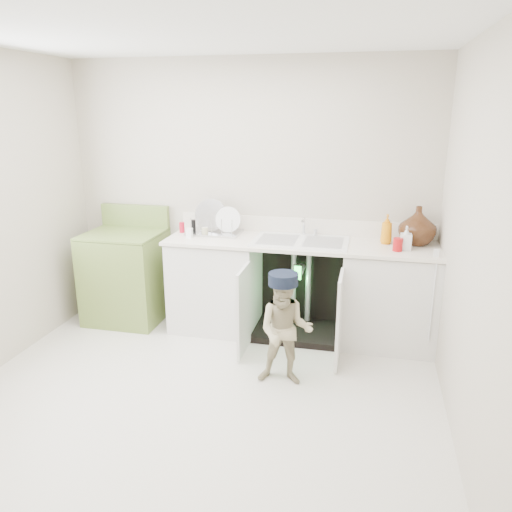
{
  "coord_description": "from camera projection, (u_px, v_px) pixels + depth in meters",
  "views": [
    {
      "loc": [
        1.13,
        -3.09,
        2.05
      ],
      "look_at": [
        0.26,
        0.7,
        0.89
      ],
      "focal_mm": 35.0,
      "sensor_mm": 36.0,
      "label": 1
    }
  ],
  "objects": [
    {
      "name": "avocado_stove",
      "position": [
        126.0,
        275.0,
        4.94
      ],
      "size": [
        0.72,
        0.65,
        1.11
      ],
      "color": "olive",
      "rests_on": "ground"
    },
    {
      "name": "room_shell",
      "position": [
        195.0,
        231.0,
        3.36
      ],
      "size": [
        6.0,
        5.5,
        1.26
      ],
      "color": "#BDB2A2",
      "rests_on": "ground"
    },
    {
      "name": "repair_worker",
      "position": [
        285.0,
        329.0,
        3.76
      ],
      "size": [
        0.44,
        0.73,
        0.88
      ],
      "rotation": [
        0.0,
        0.0,
        0.06
      ],
      "color": "tan",
      "rests_on": "ground"
    },
    {
      "name": "ground",
      "position": [
        201.0,
        394.0,
        3.71
      ],
      "size": [
        3.5,
        3.5,
        0.0
      ],
      "primitive_type": "plane",
      "color": "beige",
      "rests_on": "ground"
    },
    {
      "name": "counter_run",
      "position": [
        303.0,
        286.0,
        4.58
      ],
      "size": [
        2.44,
        1.02,
        1.24
      ],
      "color": "silver",
      "rests_on": "ground"
    }
  ]
}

